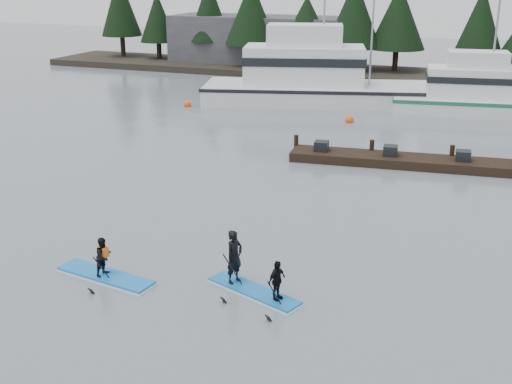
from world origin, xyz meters
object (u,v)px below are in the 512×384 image
(paddleboard_solo, at_px, (105,266))
(paddleboard_duo, at_px, (251,273))
(floating_dock, at_px, (431,163))
(fishing_boat_medium, at_px, (492,105))
(fishing_boat_large, at_px, (326,92))

(paddleboard_solo, distance_m, paddleboard_duo, 4.78)
(paddleboard_solo, bearing_deg, paddleboard_duo, 18.37)
(floating_dock, bearing_deg, fishing_boat_medium, 74.43)
(fishing_boat_large, relative_size, fishing_boat_medium, 1.37)
(fishing_boat_medium, height_order, paddleboard_duo, fishing_boat_medium)
(fishing_boat_medium, relative_size, paddleboard_solo, 4.06)
(paddleboard_solo, xyz_separation_m, paddleboard_duo, (4.70, 0.82, 0.23))
(floating_dock, relative_size, paddleboard_solo, 3.96)
(fishing_boat_medium, bearing_deg, fishing_boat_large, 174.11)
(fishing_boat_medium, relative_size, floating_dock, 1.02)
(fishing_boat_large, height_order, paddleboard_duo, fishing_boat_large)
(fishing_boat_medium, xyz_separation_m, floating_dock, (-2.34, -14.25, -0.36))
(paddleboard_duo, bearing_deg, floating_dock, 97.01)
(fishing_boat_large, height_order, floating_dock, fishing_boat_large)
(floating_dock, relative_size, paddleboard_duo, 4.28)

